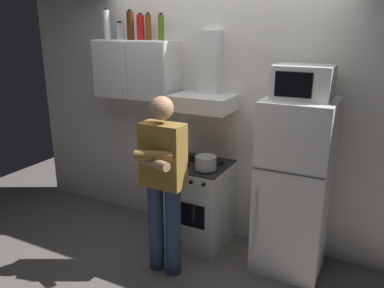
% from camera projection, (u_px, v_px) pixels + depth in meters
% --- Properties ---
extents(ground_plane, '(7.00, 7.00, 0.00)m').
position_uv_depth(ground_plane, '(192.00, 253.00, 3.86)').
color(ground_plane, slate).
extents(back_wall_tiled, '(4.80, 0.10, 2.70)m').
position_uv_depth(back_wall_tiled, '(218.00, 110.00, 3.97)').
color(back_wall_tiled, silver).
rests_on(back_wall_tiled, ground_plane).
extents(upper_cabinet, '(0.90, 0.37, 0.60)m').
position_uv_depth(upper_cabinet, '(136.00, 69.00, 4.03)').
color(upper_cabinet, silver).
extents(stove_oven, '(0.60, 0.62, 0.87)m').
position_uv_depth(stove_oven, '(199.00, 203.00, 3.96)').
color(stove_oven, silver).
rests_on(stove_oven, ground_plane).
extents(range_hood, '(0.60, 0.44, 0.75)m').
position_uv_depth(range_hood, '(205.00, 89.00, 3.73)').
color(range_hood, white).
extents(refrigerator, '(0.60, 0.62, 1.60)m').
position_uv_depth(refrigerator, '(294.00, 187.00, 3.44)').
color(refrigerator, white).
rests_on(refrigerator, ground_plane).
extents(microwave, '(0.48, 0.37, 0.28)m').
position_uv_depth(microwave, '(303.00, 82.00, 3.18)').
color(microwave, silver).
rests_on(microwave, refrigerator).
extents(person_standing, '(0.38, 0.33, 1.64)m').
position_uv_depth(person_standing, '(163.00, 181.00, 3.33)').
color(person_standing, navy).
rests_on(person_standing, ground_plane).
extents(cooking_pot, '(0.31, 0.21, 0.13)m').
position_uv_depth(cooking_pot, '(206.00, 163.00, 3.66)').
color(cooking_pot, '#B7BABF').
rests_on(cooking_pot, stove_oven).
extents(bottle_olive_oil, '(0.06, 0.06, 0.26)m').
position_uv_depth(bottle_olive_oil, '(161.00, 27.00, 3.80)').
color(bottle_olive_oil, '#4C6B19').
rests_on(bottle_olive_oil, upper_cabinet).
extents(bottle_beer_brown, '(0.06, 0.06, 0.27)m').
position_uv_depth(bottle_beer_brown, '(148.00, 27.00, 3.87)').
color(bottle_beer_brown, brown).
rests_on(bottle_beer_brown, upper_cabinet).
extents(bottle_vodka_clear, '(0.07, 0.07, 0.32)m').
position_uv_depth(bottle_vodka_clear, '(107.00, 25.00, 4.06)').
color(bottle_vodka_clear, silver).
rests_on(bottle_vodka_clear, upper_cabinet).
extents(bottle_rum_dark, '(0.07, 0.07, 0.30)m').
position_uv_depth(bottle_rum_dark, '(130.00, 26.00, 3.90)').
color(bottle_rum_dark, '#47230F').
rests_on(bottle_rum_dark, upper_cabinet).
extents(bottle_soda_red, '(0.08, 0.08, 0.26)m').
position_uv_depth(bottle_soda_red, '(141.00, 27.00, 3.91)').
color(bottle_soda_red, red).
rests_on(bottle_soda_red, upper_cabinet).
extents(bottle_canister_steel, '(0.09, 0.09, 0.19)m').
position_uv_depth(bottle_canister_steel, '(120.00, 31.00, 4.02)').
color(bottle_canister_steel, '#B2B5BA').
rests_on(bottle_canister_steel, upper_cabinet).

